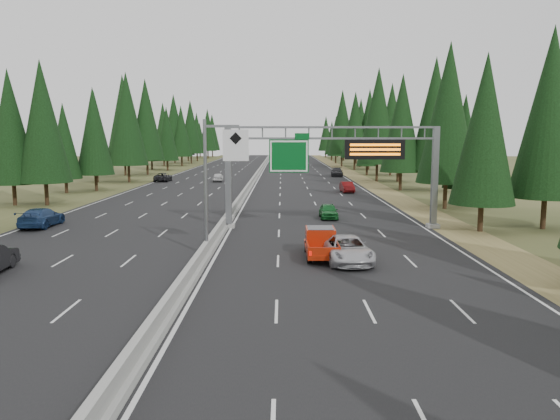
# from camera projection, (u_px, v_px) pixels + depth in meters

# --- Properties ---
(road) EXTENTS (32.00, 260.00, 0.08)m
(road) POSITION_uv_depth(u_px,v_px,m) (254.00, 182.00, 86.98)
(road) COLOR black
(road) RESTS_ON ground
(shoulder_right) EXTENTS (3.60, 260.00, 0.06)m
(shoulder_right) POSITION_uv_depth(u_px,v_px,m) (365.00, 182.00, 86.92)
(shoulder_right) COLOR olive
(shoulder_right) RESTS_ON ground
(shoulder_left) EXTENTS (3.60, 260.00, 0.06)m
(shoulder_left) POSITION_uv_depth(u_px,v_px,m) (143.00, 182.00, 87.04)
(shoulder_left) COLOR #3A441F
(shoulder_left) RESTS_ON ground
(median_barrier) EXTENTS (0.70, 260.00, 0.85)m
(median_barrier) POSITION_uv_depth(u_px,v_px,m) (254.00, 179.00, 86.93)
(median_barrier) COLOR gray
(median_barrier) RESTS_ON road
(sign_gantry) EXTENTS (16.75, 0.98, 7.80)m
(sign_gantry) POSITION_uv_depth(u_px,v_px,m) (340.00, 161.00, 41.53)
(sign_gantry) COLOR slate
(sign_gantry) RESTS_ON road
(hov_sign_pole) EXTENTS (2.80, 0.50, 8.00)m
(hov_sign_pole) POSITION_uv_depth(u_px,v_px,m) (215.00, 177.00, 31.80)
(hov_sign_pole) COLOR slate
(hov_sign_pole) RESTS_ON road
(tree_row_right) EXTENTS (11.98, 241.11, 18.42)m
(tree_row_right) POSITION_uv_depth(u_px,v_px,m) (408.00, 122.00, 74.89)
(tree_row_right) COLOR black
(tree_row_right) RESTS_ON ground
(tree_row_left) EXTENTS (11.93, 242.79, 18.84)m
(tree_row_left) POSITION_uv_depth(u_px,v_px,m) (81.00, 120.00, 72.08)
(tree_row_left) COLOR black
(tree_row_left) RESTS_ON ground
(silver_minivan) EXTENTS (2.84, 5.40, 1.45)m
(silver_minivan) POSITION_uv_depth(u_px,v_px,m) (347.00, 249.00, 30.59)
(silver_minivan) COLOR #B4B4BA
(silver_minivan) RESTS_ON road
(red_pickup) EXTENTS (1.79, 5.01, 1.63)m
(red_pickup) POSITION_uv_depth(u_px,v_px,m) (321.00, 241.00, 32.16)
(red_pickup) COLOR black
(red_pickup) RESTS_ON road
(car_ahead_green) EXTENTS (1.51, 3.75, 1.28)m
(car_ahead_green) POSITION_uv_depth(u_px,v_px,m) (328.00, 211.00, 47.21)
(car_ahead_green) COLOR #166126
(car_ahead_green) RESTS_ON road
(car_ahead_dkred) EXTENTS (1.62, 4.14, 1.34)m
(car_ahead_dkred) POSITION_uv_depth(u_px,v_px,m) (347.00, 187.00, 69.50)
(car_ahead_dkred) COLOR #5F0D0E
(car_ahead_dkred) RESTS_ON road
(car_ahead_dkgrey) EXTENTS (2.48, 5.34, 1.51)m
(car_ahead_dkgrey) POSITION_uv_depth(u_px,v_px,m) (337.00, 172.00, 98.26)
(car_ahead_dkgrey) COLOR black
(car_ahead_dkgrey) RESTS_ON road
(car_ahead_white) EXTENTS (2.36, 4.86, 1.33)m
(car_ahead_white) POSITION_uv_depth(u_px,v_px,m) (285.00, 168.00, 111.88)
(car_ahead_white) COLOR #B4B4B4
(car_ahead_white) RESTS_ON road
(car_ahead_far) EXTENTS (2.36, 4.87, 1.60)m
(car_ahead_far) POSITION_uv_depth(u_px,v_px,m) (285.00, 159.00, 152.80)
(car_ahead_far) COLOR black
(car_ahead_far) RESTS_ON road
(car_onc_blue) EXTENTS (2.11, 5.16, 1.50)m
(car_onc_blue) POSITION_uv_depth(u_px,v_px,m) (41.00, 217.00, 42.66)
(car_onc_blue) COLOR navy
(car_onc_blue) RESTS_ON road
(car_onc_white) EXTENTS (1.84, 4.08, 1.36)m
(car_onc_white) POSITION_uv_depth(u_px,v_px,m) (218.00, 177.00, 86.51)
(car_onc_white) COLOR silver
(car_onc_white) RESTS_ON road
(car_onc_far) EXTENTS (2.32, 4.91, 1.36)m
(car_onc_far) POSITION_uv_depth(u_px,v_px,m) (163.00, 177.00, 86.90)
(car_onc_far) COLOR black
(car_onc_far) RESTS_ON road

